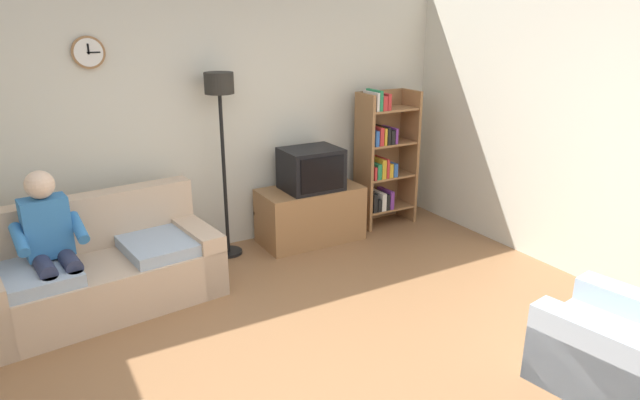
# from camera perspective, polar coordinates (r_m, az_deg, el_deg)

# --- Properties ---
(ground_plane) EXTENTS (12.00, 12.00, 0.00)m
(ground_plane) POSITION_cam_1_polar(r_m,az_deg,el_deg) (3.95, 1.54, -18.04)
(ground_plane) COLOR #8C603D
(back_wall_assembly) EXTENTS (6.20, 0.17, 2.70)m
(back_wall_assembly) POSITION_cam_1_polar(r_m,az_deg,el_deg) (5.71, -12.43, 7.96)
(back_wall_assembly) COLOR beige
(back_wall_assembly) RESTS_ON ground_plane
(right_wall) EXTENTS (0.12, 5.80, 2.70)m
(right_wall) POSITION_cam_1_polar(r_m,az_deg,el_deg) (5.36, 28.98, 5.41)
(right_wall) COLOR beige
(right_wall) RESTS_ON ground_plane
(couch) EXTENTS (1.99, 1.10, 0.90)m
(couch) POSITION_cam_1_polar(r_m,az_deg,el_deg) (5.02, -21.74, -6.87)
(couch) COLOR tan
(couch) RESTS_ON ground_plane
(tv_stand) EXTENTS (1.10, 0.56, 0.60)m
(tv_stand) POSITION_cam_1_polar(r_m,az_deg,el_deg) (6.01, -1.00, -1.49)
(tv_stand) COLOR olive
(tv_stand) RESTS_ON ground_plane
(tv) EXTENTS (0.60, 0.49, 0.44)m
(tv) POSITION_cam_1_polar(r_m,az_deg,el_deg) (5.83, -0.91, 3.22)
(tv) COLOR black
(tv) RESTS_ON tv_stand
(bookshelf) EXTENTS (0.68, 0.36, 1.59)m
(bookshelf) POSITION_cam_1_polar(r_m,az_deg,el_deg) (6.43, 6.44, 4.33)
(bookshelf) COLOR olive
(bookshelf) RESTS_ON ground_plane
(floor_lamp) EXTENTS (0.28, 0.28, 1.85)m
(floor_lamp) POSITION_cam_1_polar(r_m,az_deg,el_deg) (5.44, -10.21, 8.66)
(floor_lamp) COLOR black
(floor_lamp) RESTS_ON ground_plane
(armchair_near_bookshelf) EXTENTS (0.94, 1.00, 0.90)m
(armchair_near_bookshelf) POSITION_cam_1_polar(r_m,az_deg,el_deg) (4.21, 28.82, -13.35)
(armchair_near_bookshelf) COLOR #9EADBC
(armchair_near_bookshelf) RESTS_ON ground_plane
(person_on_couch) EXTENTS (0.55, 0.57, 1.24)m
(person_on_couch) POSITION_cam_1_polar(r_m,az_deg,el_deg) (4.76, -26.02, -3.82)
(person_on_couch) COLOR #3372B2
(person_on_couch) RESTS_ON ground_plane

